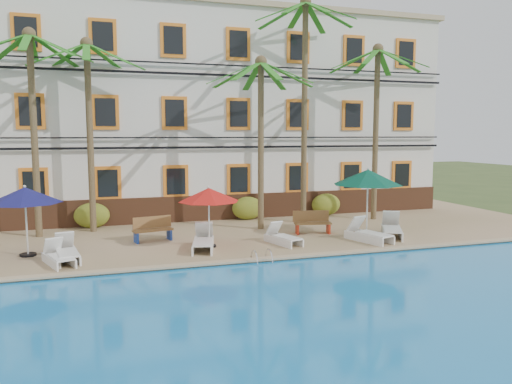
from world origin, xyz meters
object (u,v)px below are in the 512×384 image
object	(u,v)px
palm_b	(89,108)
palm_e	(376,108)
umbrella_green	(368,178)
pool_ladder	(262,261)
umbrella_blue	(25,196)
lounger_b	(67,252)
palm_c	(261,117)
lounger_f	(392,229)
lounger_a	(58,256)
palm_a	(33,104)
bench_left	(152,229)
umbrella_red	(209,195)
bench_right	(312,222)
lounger_d	(283,237)
lounger_c	(203,241)
palm_d	(305,83)
lounger_e	(368,234)

from	to	relation	value
palm_b	palm_e	size ratio (longest dim) A/B	0.96
umbrella_green	pool_ladder	distance (m)	6.16
umbrella_blue	pool_ladder	world-z (taller)	umbrella_blue
palm_e	lounger_b	size ratio (longest dim) A/B	4.28
palm_c	lounger_f	world-z (taller)	palm_c
lounger_a	palm_a	bearing A→B (deg)	102.26
lounger_b	lounger_f	world-z (taller)	lounger_f
lounger_f	bench_left	xyz separation A→B (m)	(-9.17, 2.06, 0.16)
umbrella_red	bench_left	xyz separation A→B (m)	(-1.85, 1.66, -1.42)
palm_c	bench_right	size ratio (longest dim) A/B	4.66
lounger_d	bench_right	world-z (taller)	bench_right
lounger_a	pool_ladder	size ratio (longest dim) A/B	2.40
umbrella_red	bench_left	world-z (taller)	umbrella_red
lounger_a	lounger_b	world-z (taller)	lounger_b
lounger_a	bench_right	bearing A→B (deg)	12.43
palm_b	umbrella_red	size ratio (longest dim) A/B	3.58
lounger_a	lounger_c	size ratio (longest dim) A/B	0.86
palm_d	umbrella_green	bearing A→B (deg)	-73.72
palm_d	umbrella_green	world-z (taller)	palm_d
lounger_b	bench_right	xyz separation A→B (m)	(9.38, 1.69, 0.19)
pool_ladder	umbrella_red	bearing A→B (deg)	115.47
palm_a	lounger_a	distance (m)	6.97
umbrella_blue	lounger_c	world-z (taller)	umbrella_blue
palm_a	palm_e	world-z (taller)	palm_e
palm_b	pool_ladder	xyz separation A→B (m)	(5.19, -6.78, -5.13)
lounger_f	bench_right	bearing A→B (deg)	150.67
palm_b	lounger_d	size ratio (longest dim) A/B	4.45
palm_e	lounger_d	distance (m)	8.78
lounger_a	bench_right	xyz separation A→B (m)	(9.60, 2.12, 0.21)
pool_ladder	lounger_b	bearing A→B (deg)	162.09
palm_a	palm_d	size ratio (longest dim) A/B	0.80
umbrella_blue	umbrella_red	xyz separation A→B (m)	(6.08, -0.52, -0.15)
palm_e	lounger_f	size ratio (longest dim) A/B	3.84
lounger_c	bench_right	xyz separation A→B (m)	(4.86, 1.50, 0.17)
palm_d	lounger_c	xyz separation A→B (m)	(-5.54, -4.05, -6.06)
lounger_b	pool_ladder	size ratio (longest dim) A/B	2.58
palm_d	lounger_d	distance (m)	7.74
palm_c	lounger_f	distance (m)	7.03
palm_c	pool_ladder	world-z (taller)	palm_c
palm_e	palm_b	bearing A→B (deg)	176.24
lounger_b	bench_left	bearing A→B (deg)	36.70
palm_e	lounger_d	size ratio (longest dim) A/B	4.61
palm_b	umbrella_red	bearing A→B (deg)	-47.01
palm_e	umbrella_red	size ratio (longest dim) A/B	3.71
umbrella_red	umbrella_green	size ratio (longest dim) A/B	0.80
lounger_b	lounger_a	bearing A→B (deg)	-117.42
palm_e	lounger_a	size ratio (longest dim) A/B	4.62
palm_a	umbrella_green	size ratio (longest dim) A/B	2.93
lounger_e	palm_d	bearing A→B (deg)	98.78
umbrella_green	bench_right	size ratio (longest dim) A/B	1.76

